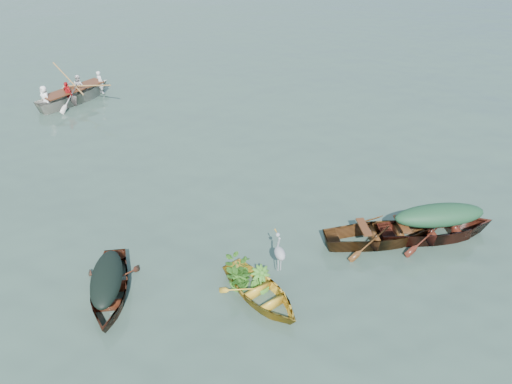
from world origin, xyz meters
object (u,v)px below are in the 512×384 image
(green_tarp_boat, at_px, (434,237))
(open_wooden_boat, at_px, (380,242))
(dark_covered_boat, at_px, (111,296))
(heron, at_px, (280,258))
(yellow_dinghy, at_px, (261,299))
(rowed_boat, at_px, (76,102))

(green_tarp_boat, xyz_separation_m, open_wooden_boat, (-1.39, 0.20, 0.00))
(dark_covered_boat, height_order, heron, heron)
(green_tarp_boat, bearing_deg, heron, 105.11)
(green_tarp_boat, relative_size, open_wooden_boat, 1.04)
(open_wooden_boat, bearing_deg, heron, 112.51)
(yellow_dinghy, relative_size, green_tarp_boat, 0.67)
(open_wooden_boat, xyz_separation_m, heron, (-2.87, -0.71, 0.82))
(yellow_dinghy, height_order, dark_covered_boat, dark_covered_boat)
(dark_covered_boat, bearing_deg, open_wooden_boat, 8.69)
(yellow_dinghy, relative_size, open_wooden_boat, 0.70)
(green_tarp_boat, relative_size, heron, 4.46)
(green_tarp_boat, height_order, heron, heron)
(green_tarp_boat, relative_size, rowed_boat, 0.96)
(dark_covered_boat, xyz_separation_m, rowed_boat, (-0.75, 10.87, 0.00))
(open_wooden_boat, height_order, rowed_boat, rowed_boat)
(open_wooden_boat, distance_m, heron, 3.06)
(dark_covered_boat, height_order, rowed_boat, rowed_boat)
(dark_covered_boat, height_order, green_tarp_boat, green_tarp_boat)
(yellow_dinghy, bearing_deg, rowed_boat, 85.84)
(rowed_boat, bearing_deg, open_wooden_boat, 179.30)
(green_tarp_boat, distance_m, open_wooden_boat, 1.40)
(heron, bearing_deg, green_tarp_boat, -15.28)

